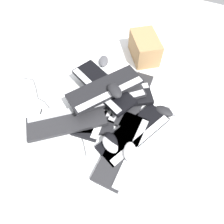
{
  "coord_description": "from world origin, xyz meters",
  "views": [
    {
      "loc": [
        0.32,
        -0.51,
        1.02
      ],
      "look_at": [
        0.06,
        0.04,
        0.07
      ],
      "focal_mm": 32.0,
      "sensor_mm": 36.0,
      "label": 1
    }
  ],
  "objects_px": {
    "keyboard_1": "(132,98)",
    "keyboard_8": "(103,86)",
    "keyboard_3": "(76,121)",
    "mouse_3": "(130,152)",
    "mouse_4": "(110,144)",
    "cardboard_box": "(145,48)",
    "mouse_5": "(115,90)",
    "keyboard_2": "(97,107)",
    "keyboard_6": "(116,97)",
    "mouse_0": "(104,61)",
    "mouse_6": "(111,141)",
    "mouse_1": "(177,111)",
    "keyboard_9": "(106,89)",
    "keyboard_0": "(134,133)",
    "keyboard_4": "(122,148)",
    "keyboard_5": "(67,121)",
    "mouse_2": "(164,111)",
    "keyboard_7": "(108,95)"
  },
  "relations": [
    {
      "from": "keyboard_3",
      "to": "keyboard_6",
      "type": "bearing_deg",
      "value": 59.12
    },
    {
      "from": "mouse_1",
      "to": "mouse_3",
      "type": "height_order",
      "value": "mouse_3"
    },
    {
      "from": "keyboard_1",
      "to": "keyboard_3",
      "type": "bearing_deg",
      "value": -127.91
    },
    {
      "from": "mouse_1",
      "to": "cardboard_box",
      "type": "relative_size",
      "value": 0.43
    },
    {
      "from": "keyboard_3",
      "to": "mouse_3",
      "type": "relative_size",
      "value": 4.22
    },
    {
      "from": "keyboard_1",
      "to": "cardboard_box",
      "type": "xyz_separation_m",
      "value": [
        -0.07,
        0.4,
        0.07
      ]
    },
    {
      "from": "mouse_6",
      "to": "keyboard_9",
      "type": "bearing_deg",
      "value": 164.76
    },
    {
      "from": "keyboard_4",
      "to": "keyboard_5",
      "type": "xyz_separation_m",
      "value": [
        -0.35,
        0.0,
        0.03
      ]
    },
    {
      "from": "mouse_3",
      "to": "keyboard_1",
      "type": "bearing_deg",
      "value": 178.6
    },
    {
      "from": "keyboard_0",
      "to": "keyboard_5",
      "type": "distance_m",
      "value": 0.39
    },
    {
      "from": "keyboard_3",
      "to": "cardboard_box",
      "type": "height_order",
      "value": "cardboard_box"
    },
    {
      "from": "keyboard_5",
      "to": "keyboard_2",
      "type": "bearing_deg",
      "value": 60.48
    },
    {
      "from": "keyboard_4",
      "to": "mouse_1",
      "type": "relative_size",
      "value": 4.01
    },
    {
      "from": "mouse_5",
      "to": "mouse_4",
      "type": "bearing_deg",
      "value": 148.15
    },
    {
      "from": "keyboard_1",
      "to": "mouse_6",
      "type": "bearing_deg",
      "value": -87.48
    },
    {
      "from": "mouse_4",
      "to": "cardboard_box",
      "type": "xyz_separation_m",
      "value": [
        -0.09,
        0.76,
        0.03
      ]
    },
    {
      "from": "keyboard_6",
      "to": "keyboard_2",
      "type": "bearing_deg",
      "value": -129.47
    },
    {
      "from": "keyboard_2",
      "to": "keyboard_6",
      "type": "xyz_separation_m",
      "value": [
        0.08,
        0.1,
        0.03
      ]
    },
    {
      "from": "keyboard_5",
      "to": "keyboard_6",
      "type": "distance_m",
      "value": 0.33
    },
    {
      "from": "mouse_5",
      "to": "keyboard_0",
      "type": "bearing_deg",
      "value": -175.74
    },
    {
      "from": "cardboard_box",
      "to": "keyboard_8",
      "type": "bearing_deg",
      "value": -102.5
    },
    {
      "from": "keyboard_4",
      "to": "cardboard_box",
      "type": "distance_m",
      "value": 0.75
    },
    {
      "from": "keyboard_5",
      "to": "keyboard_8",
      "type": "xyz_separation_m",
      "value": [
        0.1,
        0.27,
        0.06
      ]
    },
    {
      "from": "keyboard_5",
      "to": "mouse_1",
      "type": "distance_m",
      "value": 0.65
    },
    {
      "from": "keyboard_9",
      "to": "mouse_0",
      "type": "bearing_deg",
      "value": 118.81
    },
    {
      "from": "keyboard_9",
      "to": "mouse_4",
      "type": "relative_size",
      "value": 4.1
    },
    {
      "from": "keyboard_4",
      "to": "mouse_1",
      "type": "xyz_separation_m",
      "value": [
        0.2,
        0.35,
        0.01
      ]
    },
    {
      "from": "keyboard_1",
      "to": "keyboard_6",
      "type": "xyz_separation_m",
      "value": [
        -0.09,
        -0.05,
        0.03
      ]
    },
    {
      "from": "keyboard_0",
      "to": "mouse_1",
      "type": "height_order",
      "value": "mouse_1"
    },
    {
      "from": "mouse_4",
      "to": "mouse_6",
      "type": "distance_m",
      "value": 0.02
    },
    {
      "from": "keyboard_6",
      "to": "keyboard_9",
      "type": "height_order",
      "value": "keyboard_9"
    },
    {
      "from": "keyboard_4",
      "to": "mouse_3",
      "type": "bearing_deg",
      "value": -18.92
    },
    {
      "from": "keyboard_9",
      "to": "mouse_1",
      "type": "bearing_deg",
      "value": 14.55
    },
    {
      "from": "keyboard_0",
      "to": "keyboard_6",
      "type": "xyz_separation_m",
      "value": [
        -0.19,
        0.17,
        0.03
      ]
    },
    {
      "from": "keyboard_3",
      "to": "mouse_5",
      "type": "distance_m",
      "value": 0.29
    },
    {
      "from": "mouse_0",
      "to": "mouse_4",
      "type": "xyz_separation_m",
      "value": [
        0.32,
        -0.57,
        0.03
      ]
    },
    {
      "from": "mouse_1",
      "to": "cardboard_box",
      "type": "distance_m",
      "value": 0.52
    },
    {
      "from": "keyboard_6",
      "to": "keyboard_8",
      "type": "bearing_deg",
      "value": -177.56
    },
    {
      "from": "keyboard_3",
      "to": "mouse_3",
      "type": "height_order",
      "value": "mouse_3"
    },
    {
      "from": "keyboard_6",
      "to": "mouse_0",
      "type": "height_order",
      "value": "keyboard_6"
    },
    {
      "from": "mouse_0",
      "to": "mouse_3",
      "type": "distance_m",
      "value": 0.72
    },
    {
      "from": "keyboard_1",
      "to": "keyboard_8",
      "type": "distance_m",
      "value": 0.2
    },
    {
      "from": "keyboard_0",
      "to": "keyboard_7",
      "type": "bearing_deg",
      "value": 148.57
    },
    {
      "from": "keyboard_1",
      "to": "mouse_2",
      "type": "relative_size",
      "value": 4.05
    },
    {
      "from": "keyboard_9",
      "to": "cardboard_box",
      "type": "height_order",
      "value": "cardboard_box"
    },
    {
      "from": "keyboard_3",
      "to": "keyboard_4",
      "type": "xyz_separation_m",
      "value": [
        0.31,
        -0.04,
        0.0
      ]
    },
    {
      "from": "keyboard_4",
      "to": "keyboard_9",
      "type": "bearing_deg",
      "value": 131.67
    },
    {
      "from": "keyboard_9",
      "to": "mouse_4",
      "type": "height_order",
      "value": "keyboard_9"
    },
    {
      "from": "mouse_1",
      "to": "mouse_5",
      "type": "relative_size",
      "value": 1.0
    },
    {
      "from": "mouse_3",
      "to": "mouse_6",
      "type": "bearing_deg",
      "value": -118.23
    }
  ]
}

